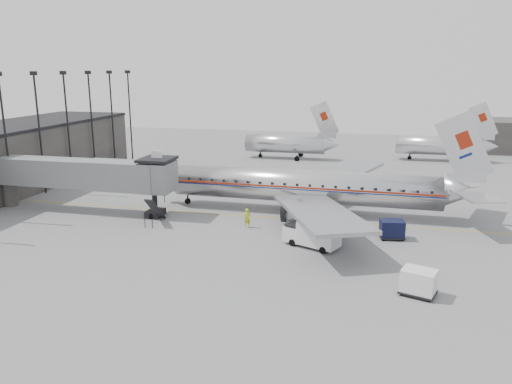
% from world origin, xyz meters
% --- Properties ---
extents(ground, '(160.00, 160.00, 0.00)m').
position_xyz_m(ground, '(0.00, 0.00, 0.00)').
color(ground, slate).
rests_on(ground, ground).
extents(apron_line, '(60.00, 0.15, 0.01)m').
position_xyz_m(apron_line, '(3.00, 6.00, 0.01)').
color(apron_line, gold).
rests_on(apron_line, ground).
extents(jet_bridge, '(21.00, 6.20, 7.10)m').
position_xyz_m(jet_bridge, '(-16.66, 3.67, 4.18)').
color(jet_bridge, slate).
rests_on(jet_bridge, ground).
extents(floodlight_masts, '(0.90, 42.25, 15.25)m').
position_xyz_m(floodlight_masts, '(-27.50, 13.00, 8.36)').
color(floodlight_masts, black).
rests_on(floodlight_masts, ground).
extents(distant_aircraft_near, '(16.39, 3.20, 10.26)m').
position_xyz_m(distant_aircraft_near, '(-1.79, 42.00, 2.73)').
color(distant_aircraft_near, silver).
rests_on(distant_aircraft_near, ground).
extents(distant_aircraft_mid, '(16.39, 3.20, 10.26)m').
position_xyz_m(distant_aircraft_mid, '(24.21, 46.00, 2.73)').
color(distant_aircraft_mid, silver).
rests_on(distant_aircraft_mid, ground).
extents(airliner, '(36.84, 34.16, 11.66)m').
position_xyz_m(airliner, '(6.74, 8.99, 2.93)').
color(airliner, silver).
rests_on(airliner, ground).
extents(service_van, '(5.39, 3.79, 2.37)m').
position_xyz_m(service_van, '(8.44, -1.97, 1.25)').
color(service_van, silver).
rests_on(service_van, ground).
extents(baggage_cart_navy, '(2.53, 2.09, 1.78)m').
position_xyz_m(baggage_cart_navy, '(15.45, 2.00, 0.95)').
color(baggage_cart_navy, black).
rests_on(baggage_cart_navy, ground).
extents(baggage_cart_white, '(2.86, 2.50, 1.89)m').
position_xyz_m(baggage_cart_white, '(16.98, -10.00, 1.00)').
color(baggage_cart_white, silver).
rests_on(baggage_cart_white, ground).
extents(ramp_worker, '(0.85, 0.78, 1.94)m').
position_xyz_m(ramp_worker, '(1.39, 2.14, 0.97)').
color(ramp_worker, '#ABCC18').
rests_on(ramp_worker, ground).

